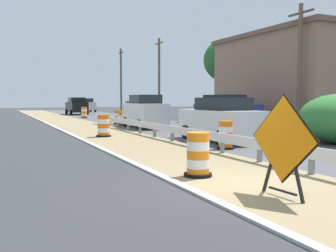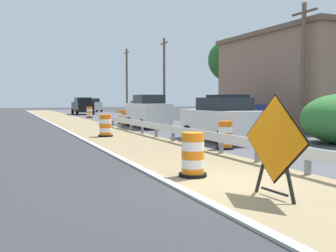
{
  "view_description": "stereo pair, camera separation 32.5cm",
  "coord_description": "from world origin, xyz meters",
  "px_view_note": "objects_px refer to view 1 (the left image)",
  "views": [
    {
      "loc": [
        -4.93,
        -6.68,
        1.89
      ],
      "look_at": [
        1.36,
        6.98,
        0.82
      ],
      "focal_mm": 40.45,
      "sensor_mm": 36.0,
      "label": 1
    },
    {
      "loc": [
        -4.63,
        -6.81,
        1.89
      ],
      "look_at": [
        1.36,
        6.98,
        0.82
      ],
      "focal_mm": 40.45,
      "sensor_mm": 36.0,
      "label": 2
    }
  ],
  "objects_px": {
    "utility_pole_mid": "(159,77)",
    "utility_pole_far": "(121,80)",
    "traffic_barrel_farther": "(122,119)",
    "car_distant_a": "(86,105)",
    "traffic_barrel_farthest": "(84,113)",
    "traffic_barrel_mid": "(104,127)",
    "car_mid_far_lane": "(141,107)",
    "utility_pole_near": "(300,66)",
    "traffic_barrel_nearest": "(198,157)",
    "traffic_barrel_close": "(225,136)",
    "car_lead_far_lane": "(145,111)",
    "car_trailing_near_lane": "(225,113)",
    "car_trailing_far_lane": "(77,106)",
    "car_lead_near_lane": "(221,119)",
    "traffic_barrel_far": "(118,118)",
    "warning_sign_diamond": "(283,142)"
  },
  "relations": [
    {
      "from": "traffic_barrel_close",
      "to": "car_distant_a",
      "type": "distance_m",
      "value": 44.16
    },
    {
      "from": "traffic_barrel_mid",
      "to": "utility_pole_far",
      "type": "xyz_separation_m",
      "value": [
        9.74,
        27.62,
        3.76
      ]
    },
    {
      "from": "car_lead_far_lane",
      "to": "traffic_barrel_far",
      "type": "bearing_deg",
      "value": 9.85
    },
    {
      "from": "traffic_barrel_far",
      "to": "traffic_barrel_farthest",
      "type": "relative_size",
      "value": 0.96
    },
    {
      "from": "car_lead_far_lane",
      "to": "utility_pole_far",
      "type": "distance_m",
      "value": 23.87
    },
    {
      "from": "traffic_barrel_farthest",
      "to": "utility_pole_near",
      "type": "relative_size",
      "value": 0.16
    },
    {
      "from": "warning_sign_diamond",
      "to": "traffic_barrel_close",
      "type": "bearing_deg",
      "value": -117.52
    },
    {
      "from": "car_mid_far_lane",
      "to": "utility_pole_mid",
      "type": "height_order",
      "value": "utility_pole_mid"
    },
    {
      "from": "warning_sign_diamond",
      "to": "traffic_barrel_mid",
      "type": "xyz_separation_m",
      "value": [
        -0.04,
        12.91,
        -0.56
      ]
    },
    {
      "from": "traffic_barrel_close",
      "to": "car_lead_near_lane",
      "type": "bearing_deg",
      "value": 60.96
    },
    {
      "from": "traffic_barrel_nearest",
      "to": "traffic_barrel_close",
      "type": "distance_m",
      "value": 5.27
    },
    {
      "from": "traffic_barrel_mid",
      "to": "car_mid_far_lane",
      "type": "xyz_separation_m",
      "value": [
        7.35,
        14.11,
        0.62
      ]
    },
    {
      "from": "traffic_barrel_close",
      "to": "traffic_barrel_mid",
      "type": "height_order",
      "value": "traffic_barrel_mid"
    },
    {
      "from": "traffic_barrel_far",
      "to": "traffic_barrel_farthest",
      "type": "height_order",
      "value": "traffic_barrel_farthest"
    },
    {
      "from": "warning_sign_diamond",
      "to": "traffic_barrel_farthest",
      "type": "relative_size",
      "value": 1.84
    },
    {
      "from": "car_distant_a",
      "to": "car_trailing_near_lane",
      "type": "bearing_deg",
      "value": 0.93
    },
    {
      "from": "car_trailing_near_lane",
      "to": "utility_pole_far",
      "type": "relative_size",
      "value": 0.58
    },
    {
      "from": "car_trailing_near_lane",
      "to": "utility_pole_near",
      "type": "bearing_deg",
      "value": 41.88
    },
    {
      "from": "warning_sign_diamond",
      "to": "car_trailing_far_lane",
      "type": "bearing_deg",
      "value": -98.73
    },
    {
      "from": "traffic_barrel_farther",
      "to": "car_trailing_far_lane",
      "type": "relative_size",
      "value": 0.23
    },
    {
      "from": "traffic_barrel_nearest",
      "to": "warning_sign_diamond",
      "type": "bearing_deg",
      "value": -78.05
    },
    {
      "from": "car_lead_near_lane",
      "to": "traffic_barrel_far",
      "type": "bearing_deg",
      "value": 3.22
    },
    {
      "from": "traffic_barrel_mid",
      "to": "car_lead_far_lane",
      "type": "xyz_separation_m",
      "value": [
        4.02,
        4.66,
        0.58
      ]
    },
    {
      "from": "warning_sign_diamond",
      "to": "traffic_barrel_far",
      "type": "distance_m",
      "value": 21.91
    },
    {
      "from": "car_trailing_near_lane",
      "to": "traffic_barrel_nearest",
      "type": "bearing_deg",
      "value": -34.7
    },
    {
      "from": "utility_pole_mid",
      "to": "car_trailing_far_lane",
      "type": "bearing_deg",
      "value": 120.4
    },
    {
      "from": "traffic_barrel_mid",
      "to": "traffic_barrel_farthest",
      "type": "distance_m",
      "value": 19.46
    },
    {
      "from": "traffic_barrel_mid",
      "to": "car_trailing_far_lane",
      "type": "relative_size",
      "value": 0.26
    },
    {
      "from": "car_distant_a",
      "to": "utility_pole_near",
      "type": "bearing_deg",
      "value": 4.75
    },
    {
      "from": "traffic_barrel_mid",
      "to": "utility_pole_near",
      "type": "height_order",
      "value": "utility_pole_near"
    },
    {
      "from": "traffic_barrel_far",
      "to": "car_lead_near_lane",
      "type": "distance_m",
      "value": 12.85
    },
    {
      "from": "car_mid_far_lane",
      "to": "car_trailing_far_lane",
      "type": "height_order",
      "value": "car_mid_far_lane"
    },
    {
      "from": "car_trailing_near_lane",
      "to": "car_distant_a",
      "type": "bearing_deg",
      "value": -178.43
    },
    {
      "from": "traffic_barrel_farther",
      "to": "traffic_barrel_farthest",
      "type": "bearing_deg",
      "value": 90.72
    },
    {
      "from": "traffic_barrel_close",
      "to": "traffic_barrel_farther",
      "type": "distance_m",
      "value": 13.88
    },
    {
      "from": "utility_pole_mid",
      "to": "utility_pole_far",
      "type": "distance_m",
      "value": 10.65
    },
    {
      "from": "traffic_barrel_farthest",
      "to": "car_trailing_far_lane",
      "type": "bearing_deg",
      "value": 83.75
    },
    {
      "from": "car_mid_far_lane",
      "to": "car_trailing_far_lane",
      "type": "xyz_separation_m",
      "value": [
        -3.23,
        13.56,
        -0.09
      ]
    },
    {
      "from": "traffic_barrel_farther",
      "to": "car_distant_a",
      "type": "height_order",
      "value": "car_distant_a"
    },
    {
      "from": "traffic_barrel_close",
      "to": "traffic_barrel_farthest",
      "type": "height_order",
      "value": "traffic_barrel_farthest"
    },
    {
      "from": "car_lead_near_lane",
      "to": "car_distant_a",
      "type": "distance_m",
      "value": 41.63
    },
    {
      "from": "car_trailing_far_lane",
      "to": "utility_pole_far",
      "type": "relative_size",
      "value": 0.52
    },
    {
      "from": "traffic_barrel_mid",
      "to": "car_mid_far_lane",
      "type": "bearing_deg",
      "value": 62.49
    },
    {
      "from": "traffic_barrel_close",
      "to": "traffic_barrel_mid",
      "type": "distance_m",
      "value": 7.15
    },
    {
      "from": "traffic_barrel_farther",
      "to": "car_distant_a",
      "type": "xyz_separation_m",
      "value": [
        4.13,
        30.05,
        0.57
      ]
    },
    {
      "from": "car_trailing_near_lane",
      "to": "car_mid_far_lane",
      "type": "height_order",
      "value": "car_mid_far_lane"
    },
    {
      "from": "warning_sign_diamond",
      "to": "car_trailing_near_lane",
      "type": "distance_m",
      "value": 15.39
    },
    {
      "from": "traffic_barrel_nearest",
      "to": "car_mid_far_lane",
      "type": "distance_m",
      "value": 25.84
    },
    {
      "from": "car_trailing_near_lane",
      "to": "utility_pole_mid",
      "type": "bearing_deg",
      "value": 171.71
    },
    {
      "from": "traffic_barrel_nearest",
      "to": "car_trailing_near_lane",
      "type": "xyz_separation_m",
      "value": [
        8.04,
        11.02,
        0.59
      ]
    }
  ]
}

